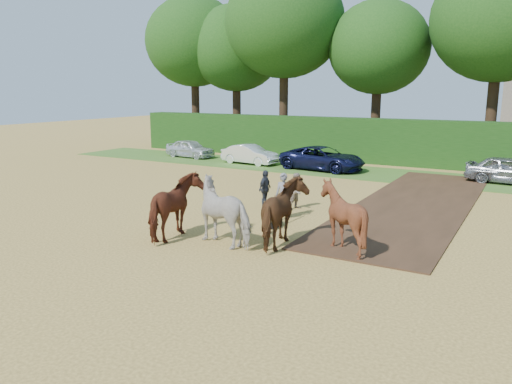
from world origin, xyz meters
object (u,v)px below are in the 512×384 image
(spectator_near, at_px, (297,191))
(parked_cars, at_px, (355,161))
(plough_team, at_px, (257,212))
(spectator_far, at_px, (265,189))

(spectator_near, relative_size, parked_cars, 0.05)
(plough_team, bearing_deg, spectator_near, 100.30)
(spectator_far, bearing_deg, parked_cars, -2.41)
(spectator_far, relative_size, parked_cars, 0.05)
(spectator_far, bearing_deg, spectator_near, -75.07)
(plough_team, bearing_deg, spectator_far, 115.87)
(spectator_near, distance_m, spectator_far, 1.38)
(parked_cars, bearing_deg, spectator_near, -84.38)
(spectator_far, distance_m, parked_cars, 10.75)
(plough_team, height_order, parked_cars, plough_team)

